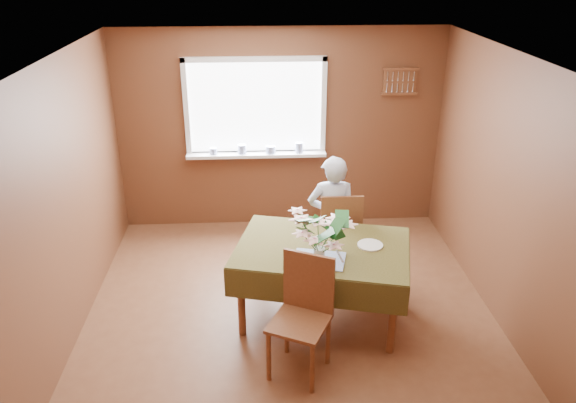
{
  "coord_description": "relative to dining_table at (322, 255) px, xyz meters",
  "views": [
    {
      "loc": [
        -0.29,
        -4.44,
        3.31
      ],
      "look_at": [
        0.0,
        0.55,
        1.05
      ],
      "focal_mm": 35.0,
      "sensor_mm": 36.0,
      "label": 1
    }
  ],
  "objects": [
    {
      "name": "table_knife",
      "position": [
        0.13,
        -0.21,
        0.1
      ],
      "size": [
        0.04,
        0.22,
        0.0
      ],
      "primitive_type": "cube",
      "rotation": [
        0.0,
        0.0,
        0.11
      ],
      "color": "silver",
      "rests_on": "dining_table"
    },
    {
      "name": "flower_bouquet",
      "position": [
        -0.06,
        -0.26,
        0.38
      ],
      "size": [
        0.52,
        0.52,
        0.44
      ],
      "rotation": [
        0.0,
        0.0,
        0.26
      ],
      "color": "white",
      "rests_on": "dining_table"
    },
    {
      "name": "wall_back",
      "position": [
        -0.3,
        2.13,
        0.57
      ],
      "size": [
        4.0,
        0.0,
        4.0
      ],
      "primitive_type": "plane",
      "rotation": [
        1.57,
        0.0,
        0.0
      ],
      "color": "brown",
      "rests_on": "floor"
    },
    {
      "name": "spoon_rack",
      "position": [
        1.15,
        2.09,
        1.17
      ],
      "size": [
        0.44,
        0.05,
        0.33
      ],
      "color": "brown",
      "rests_on": "wall_back"
    },
    {
      "name": "chair_near",
      "position": [
        -0.24,
        -0.71,
        -0.12
      ],
      "size": [
        0.6,
        0.6,
        1.04
      ],
      "rotation": [
        0.0,
        0.0,
        -0.46
      ],
      "color": "brown",
      "rests_on": "floor"
    },
    {
      "name": "wall_front",
      "position": [
        -0.3,
        -2.37,
        0.57
      ],
      "size": [
        4.0,
        0.0,
        4.0
      ],
      "primitive_type": "plane",
      "rotation": [
        -1.57,
        0.0,
        0.0
      ],
      "color": "brown",
      "rests_on": "floor"
    },
    {
      "name": "seated_woman",
      "position": [
        0.18,
        0.71,
        0.02
      ],
      "size": [
        0.52,
        0.35,
        1.41
      ],
      "primitive_type": "imported",
      "rotation": [
        0.0,
        0.0,
        3.16
      ],
      "color": "white",
      "rests_on": "floor"
    },
    {
      "name": "chair_far",
      "position": [
        0.27,
        0.71,
        -0.13
      ],
      "size": [
        0.44,
        0.44,
        1.02
      ],
      "rotation": [
        0.0,
        0.0,
        3.14
      ],
      "color": "brown",
      "rests_on": "floor"
    },
    {
      "name": "wall_left",
      "position": [
        -2.3,
        -0.12,
        0.57
      ],
      "size": [
        0.0,
        4.5,
        4.5
      ],
      "primitive_type": "plane",
      "rotation": [
        1.57,
        0.0,
        1.57
      ],
      "color": "brown",
      "rests_on": "floor"
    },
    {
      "name": "ceiling",
      "position": [
        -0.3,
        -0.12,
        1.82
      ],
      "size": [
        4.5,
        4.5,
        0.0
      ],
      "primitive_type": "plane",
      "rotation": [
        3.14,
        0.0,
        0.0
      ],
      "color": "white",
      "rests_on": "wall_back"
    },
    {
      "name": "floor",
      "position": [
        -0.3,
        -0.12,
        -0.68
      ],
      "size": [
        4.5,
        4.5,
        0.0
      ],
      "primitive_type": "plane",
      "color": "brown",
      "rests_on": "ground"
    },
    {
      "name": "dining_table",
      "position": [
        0.0,
        0.0,
        0.0
      ],
      "size": [
        1.81,
        1.44,
        0.78
      ],
      "rotation": [
        0.0,
        0.0,
        -0.25
      ],
      "color": "brown",
      "rests_on": "floor"
    },
    {
      "name": "window_assembly",
      "position": [
        -0.59,
        2.08,
        0.68
      ],
      "size": [
        1.72,
        0.2,
        1.22
      ],
      "color": "white",
      "rests_on": "wall_back"
    },
    {
      "name": "wall_right",
      "position": [
        1.7,
        -0.12,
        0.57
      ],
      "size": [
        0.0,
        4.5,
        4.5
      ],
      "primitive_type": "plane",
      "rotation": [
        1.57,
        0.0,
        -1.57
      ],
      "color": "brown",
      "rests_on": "floor"
    },
    {
      "name": "side_plate",
      "position": [
        0.45,
        -0.01,
        0.1
      ],
      "size": [
        0.26,
        0.26,
        0.01
      ],
      "primitive_type": "cylinder",
      "rotation": [
        0.0,
        0.0,
        0.1
      ],
      "color": "white",
      "rests_on": "dining_table"
    }
  ]
}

